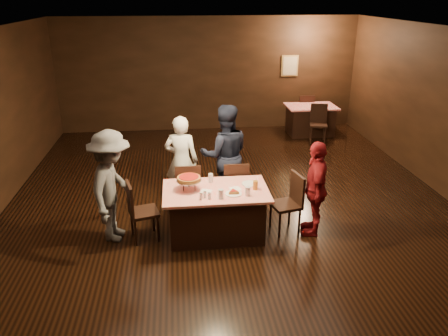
# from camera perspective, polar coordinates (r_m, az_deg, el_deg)

# --- Properties ---
(room) EXTENTS (10.00, 10.04, 3.02)m
(room) POSITION_cam_1_polar(r_m,az_deg,el_deg) (6.98, 1.22, 10.25)
(room) COLOR black
(room) RESTS_ON ground
(main_table) EXTENTS (1.60, 1.00, 0.77)m
(main_table) POSITION_cam_1_polar(r_m,az_deg,el_deg) (6.80, -1.07, -5.81)
(main_table) COLOR red
(main_table) RESTS_ON ground
(back_table) EXTENTS (1.30, 0.90, 0.77)m
(back_table) POSITION_cam_1_polar(r_m,az_deg,el_deg) (11.95, 11.19, 6.19)
(back_table) COLOR red
(back_table) RESTS_ON ground
(chair_far_left) EXTENTS (0.42, 0.42, 0.95)m
(chair_far_left) POSITION_cam_1_polar(r_m,az_deg,el_deg) (7.42, -4.69, -2.64)
(chair_far_left) COLOR black
(chair_far_left) RESTS_ON ground
(chair_far_right) EXTENTS (0.43, 0.43, 0.95)m
(chair_far_right) POSITION_cam_1_polar(r_m,az_deg,el_deg) (7.47, 1.45, -2.37)
(chair_far_right) COLOR black
(chair_far_right) RESTS_ON ground
(chair_end_left) EXTENTS (0.51, 0.51, 0.95)m
(chair_end_left) POSITION_cam_1_polar(r_m,az_deg,el_deg) (6.76, -10.44, -5.52)
(chair_end_left) COLOR black
(chair_end_left) RESTS_ON ground
(chair_end_right) EXTENTS (0.50, 0.50, 0.95)m
(chair_end_right) POSITION_cam_1_polar(r_m,az_deg,el_deg) (6.94, 8.04, -4.63)
(chair_end_right) COLOR black
(chair_end_right) RESTS_ON ground
(chair_back_near) EXTENTS (0.51, 0.51, 0.95)m
(chair_back_near) POSITION_cam_1_polar(r_m,az_deg,el_deg) (11.29, 12.24, 5.65)
(chair_back_near) COLOR black
(chair_back_near) RESTS_ON ground
(chair_back_far) EXTENTS (0.43, 0.43, 0.95)m
(chair_back_far) POSITION_cam_1_polar(r_m,az_deg,el_deg) (12.48, 10.42, 7.34)
(chair_back_far) COLOR black
(chair_back_far) RESTS_ON ground
(diner_white_jacket) EXTENTS (0.66, 0.50, 1.62)m
(diner_white_jacket) POSITION_cam_1_polar(r_m,az_deg,el_deg) (7.68, -5.58, 0.95)
(diner_white_jacket) COLOR white
(diner_white_jacket) RESTS_ON ground
(diner_navy_hoodie) EXTENTS (0.89, 0.70, 1.81)m
(diner_navy_hoodie) POSITION_cam_1_polar(r_m,az_deg,el_deg) (7.65, 0.13, 1.71)
(diner_navy_hoodie) COLOR black
(diner_navy_hoodie) RESTS_ON ground
(diner_grey_knit) EXTENTS (0.84, 1.22, 1.73)m
(diner_grey_knit) POSITION_cam_1_polar(r_m,az_deg,el_deg) (6.72, -14.42, -2.36)
(diner_grey_knit) COLOR #535458
(diner_grey_knit) RESTS_ON ground
(diner_red_shirt) EXTENTS (0.58, 0.95, 1.52)m
(diner_red_shirt) POSITION_cam_1_polar(r_m,az_deg,el_deg) (6.85, 11.85, -2.63)
(diner_red_shirt) COLOR maroon
(diner_red_shirt) RESTS_ON ground
(pizza_stand) EXTENTS (0.38, 0.38, 0.22)m
(pizza_stand) POSITION_cam_1_polar(r_m,az_deg,el_deg) (6.58, -4.61, -1.40)
(pizza_stand) COLOR black
(pizza_stand) RESTS_ON main_table
(plate_with_slice) EXTENTS (0.25, 0.25, 0.06)m
(plate_with_slice) POSITION_cam_1_polar(r_m,az_deg,el_deg) (6.48, 1.26, -3.23)
(plate_with_slice) COLOR white
(plate_with_slice) RESTS_ON main_table
(plate_empty) EXTENTS (0.25, 0.25, 0.01)m
(plate_empty) POSITION_cam_1_polar(r_m,az_deg,el_deg) (6.83, 3.39, -2.07)
(plate_empty) COLOR white
(plate_empty) RESTS_ON main_table
(glass_front_left) EXTENTS (0.08, 0.08, 0.14)m
(glass_front_left) POSITION_cam_1_polar(r_m,az_deg,el_deg) (6.34, -0.40, -3.41)
(glass_front_left) COLOR silver
(glass_front_left) RESTS_ON main_table
(glass_front_right) EXTENTS (0.08, 0.08, 0.14)m
(glass_front_right) POSITION_cam_1_polar(r_m,az_deg,el_deg) (6.43, 3.11, -3.04)
(glass_front_right) COLOR silver
(glass_front_right) RESTS_ON main_table
(glass_amber) EXTENTS (0.08, 0.08, 0.14)m
(glass_amber) POSITION_cam_1_polar(r_m,az_deg,el_deg) (6.63, 4.11, -2.25)
(glass_amber) COLOR #BF7F26
(glass_amber) RESTS_ON main_table
(glass_back) EXTENTS (0.08, 0.08, 0.14)m
(glass_back) POSITION_cam_1_polar(r_m,az_deg,el_deg) (6.87, -1.74, -1.31)
(glass_back) COLOR silver
(glass_back) RESTS_ON main_table
(condiments) EXTENTS (0.17, 0.10, 0.09)m
(condiments) POSITION_cam_1_polar(r_m,az_deg,el_deg) (6.34, -2.48, -3.61)
(condiments) COLOR silver
(condiments) RESTS_ON main_table
(napkin_center) EXTENTS (0.19, 0.19, 0.01)m
(napkin_center) POSITION_cam_1_polar(r_m,az_deg,el_deg) (6.66, 1.48, -2.72)
(napkin_center) COLOR white
(napkin_center) RESTS_ON main_table
(napkin_left) EXTENTS (0.21, 0.21, 0.01)m
(napkin_left) POSITION_cam_1_polar(r_m,az_deg,el_deg) (6.57, -2.36, -3.08)
(napkin_left) COLOR white
(napkin_left) RESTS_ON main_table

